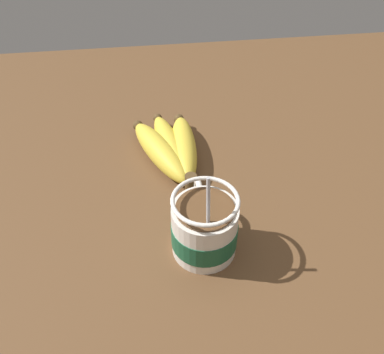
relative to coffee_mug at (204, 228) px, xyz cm
name	(u,v)px	position (x,y,z in cm)	size (l,w,h in cm)	color
table	(197,237)	(3.20, 0.52, -5.69)	(129.03, 129.03, 2.56)	brown
coffee_mug	(204,228)	(0.00, 0.00, 0.00)	(13.26, 9.51, 15.71)	white
banana_bunch	(172,149)	(21.16, 2.74, -2.27)	(22.13, 12.64, 4.42)	#4C381E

